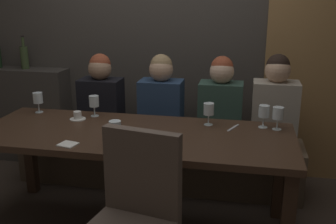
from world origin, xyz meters
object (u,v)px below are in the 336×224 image
at_px(diner_far_end, 221,102).
at_px(banquette_bench, 157,161).
at_px(wine_glass_end_right, 115,129).
at_px(diner_near_end, 275,104).
at_px(espresso_cup, 78,116).
at_px(dining_table, 134,144).
at_px(diner_redhead, 101,97).
at_px(wine_glass_near_right, 278,114).
at_px(wine_glass_end_left, 38,99).
at_px(wine_glass_center_front, 264,112).
at_px(chair_near_side, 133,212).
at_px(wine_glass_far_right, 94,102).
at_px(diner_bearded, 161,100).
at_px(wine_bottle_pale_label, 24,57).
at_px(fork_on_table, 233,128).
at_px(wine_glass_center_back, 209,110).

bearing_deg(diner_far_end, banquette_bench, -176.77).
bearing_deg(wine_glass_end_right, diner_near_end, 42.88).
bearing_deg(espresso_cup, dining_table, -21.25).
distance_m(diner_redhead, wine_glass_near_right, 1.54).
distance_m(dining_table, diner_redhead, 0.86).
bearing_deg(dining_table, wine_glass_near_right, 14.65).
relative_size(wine_glass_end_left, wine_glass_center_front, 1.00).
bearing_deg(chair_near_side, wine_glass_far_right, 120.70).
bearing_deg(wine_glass_far_right, diner_redhead, 103.01).
distance_m(banquette_bench, chair_near_side, 1.47).
bearing_deg(chair_near_side, diner_bearded, 96.37).
xyz_separation_m(chair_near_side, wine_glass_end_left, (-1.09, 1.03, 0.29)).
distance_m(wine_bottle_pale_label, wine_glass_end_left, 0.92).
bearing_deg(diner_far_end, wine_glass_end_right, -120.22).
xyz_separation_m(wine_glass_center_front, espresso_cup, (-1.38, -0.09, -0.09)).
relative_size(diner_far_end, wine_glass_end_left, 4.44).
xyz_separation_m(diner_bearded, fork_on_table, (0.63, -0.45, -0.05)).
height_order(dining_table, wine_glass_center_back, wine_glass_center_back).
height_order(diner_bearded, wine_glass_end_left, diner_bearded).
distance_m(wine_glass_center_back, wine_glass_end_left, 1.38).
bearing_deg(wine_glass_center_front, diner_far_end, 126.95).
xyz_separation_m(diner_near_end, wine_glass_center_front, (-0.10, -0.39, 0.04)).
bearing_deg(dining_table, wine_glass_far_right, 143.10).
bearing_deg(chair_near_side, diner_redhead, 116.32).
distance_m(diner_near_end, wine_bottle_pale_label, 2.44).
height_order(diner_redhead, diner_near_end, diner_near_end).
height_order(wine_bottle_pale_label, wine_glass_center_front, wine_bottle_pale_label).
distance_m(chair_near_side, diner_far_end, 1.51).
relative_size(diner_near_end, wine_bottle_pale_label, 2.35).
xyz_separation_m(diner_redhead, wine_glass_end_left, (-0.39, -0.38, 0.06)).
bearing_deg(diner_bearded, wine_glass_far_right, -140.88).
relative_size(dining_table, chair_near_side, 2.24).
distance_m(diner_redhead, espresso_cup, 0.50).
bearing_deg(diner_far_end, wine_glass_far_right, -155.91).
bearing_deg(wine_glass_center_back, chair_near_side, -106.28).
distance_m(wine_glass_end_right, wine_glass_end_left, 1.03).
bearing_deg(wine_glass_end_left, banquette_bench, 23.59).
bearing_deg(chair_near_side, espresso_cup, 127.50).
relative_size(wine_glass_near_right, wine_glass_center_front, 1.00).
height_order(banquette_bench, wine_bottle_pale_label, wine_bottle_pale_label).
bearing_deg(wine_glass_far_right, diner_far_end, 24.09).
xyz_separation_m(chair_near_side, diner_near_end, (0.78, 1.40, 0.25)).
bearing_deg(diner_far_end, diner_bearded, -173.56).
relative_size(wine_glass_far_right, fork_on_table, 0.96).
relative_size(dining_table, wine_glass_end_left, 13.41).
distance_m(diner_bearded, wine_glass_near_right, 1.02).
height_order(wine_glass_center_front, fork_on_table, wine_glass_center_front).
xyz_separation_m(wine_glass_far_right, espresso_cup, (-0.09, -0.11, -0.09)).
height_order(dining_table, banquette_bench, dining_table).
bearing_deg(banquette_bench, espresso_cup, -134.70).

